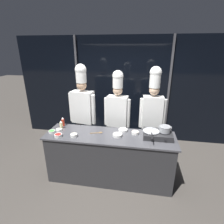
{
  "coord_description": "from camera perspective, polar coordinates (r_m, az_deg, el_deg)",
  "views": [
    {
      "loc": [
        0.51,
        -2.74,
        2.39
      ],
      "look_at": [
        0.0,
        0.25,
        1.28
      ],
      "focal_mm": 28.0,
      "sensor_mm": 36.0,
      "label": 1
    }
  ],
  "objects": [
    {
      "name": "chef_head",
      "position": [
        3.8,
        -9.51,
        1.81
      ],
      "size": [
        0.6,
        0.31,
        2.1
      ],
      "rotation": [
        0.0,
        0.0,
        2.98
      ],
      "color": "#232326",
      "rests_on": "ground_plane"
    },
    {
      "name": "portable_stove",
      "position": [
        3.17,
        14.65,
        -7.05
      ],
      "size": [
        0.49,
        0.39,
        0.11
      ],
      "color": "#28282B",
      "rests_on": "demo_counter"
    },
    {
      "name": "prep_bowl_scallions",
      "position": [
        3.42,
        -19.02,
        -5.98
      ],
      "size": [
        0.13,
        0.13,
        0.04
      ],
      "color": "white",
      "rests_on": "demo_counter"
    },
    {
      "name": "prep_bowl_bell_pepper",
      "position": [
        3.22,
        -17.16,
        -7.25
      ],
      "size": [
        0.13,
        0.13,
        0.05
      ],
      "color": "white",
      "rests_on": "demo_counter"
    },
    {
      "name": "demo_counter",
      "position": [
        3.39,
        -0.73,
        -14.47
      ],
      "size": [
        2.33,
        0.67,
        0.93
      ],
      "color": "#2D2D30",
      "rests_on": "ground_plane"
    },
    {
      "name": "stock_pot",
      "position": [
        3.14,
        16.88,
        -5.31
      ],
      "size": [
        0.22,
        0.19,
        0.11
      ],
      "color": "#93969B",
      "rests_on": "portable_stove"
    },
    {
      "name": "prep_bowl_garlic",
      "position": [
        3.45,
        -16.93,
        -5.55
      ],
      "size": [
        0.11,
        0.11,
        0.04
      ],
      "color": "white",
      "rests_on": "demo_counter"
    },
    {
      "name": "squeeze_bottle_oil",
      "position": [
        3.51,
        -16.27,
        -3.99
      ],
      "size": [
        0.06,
        0.06,
        0.16
      ],
      "color": "beige",
      "rests_on": "demo_counter"
    },
    {
      "name": "prep_bowl_noodles",
      "position": [
        3.15,
        -12.37,
        -7.38
      ],
      "size": [
        0.12,
        0.12,
        0.05
      ],
      "color": "white",
      "rests_on": "demo_counter"
    },
    {
      "name": "chef_sous",
      "position": [
        3.68,
        1.79,
        0.56
      ],
      "size": [
        0.56,
        0.26,
        1.99
      ],
      "rotation": [
        0.0,
        0.0,
        3.04
      ],
      "color": "#232326",
      "rests_on": "ground_plane"
    },
    {
      "name": "prep_bowl_shrimp",
      "position": [
        3.21,
        7.58,
        -6.65
      ],
      "size": [
        0.13,
        0.13,
        0.05
      ],
      "color": "white",
      "rests_on": "demo_counter"
    },
    {
      "name": "squeeze_bottle_chili",
      "position": [
        3.61,
        -15.72,
        -3.05
      ],
      "size": [
        0.05,
        0.05,
        0.19
      ],
      "color": "red",
      "rests_on": "demo_counter"
    },
    {
      "name": "chef_line",
      "position": [
        3.61,
        13.13,
        0.85
      ],
      "size": [
        0.52,
        0.22,
        2.08
      ],
      "rotation": [
        0.0,
        0.0,
        3.16
      ],
      "color": "#232326",
      "rests_on": "ground_plane"
    },
    {
      "name": "prep_bowl_onion",
      "position": [
        3.1,
        1.82,
        -7.46
      ],
      "size": [
        0.17,
        0.17,
        0.05
      ],
      "color": "white",
      "rests_on": "demo_counter"
    },
    {
      "name": "frying_pan",
      "position": [
        3.13,
        12.71,
        -5.8
      ],
      "size": [
        0.29,
        0.5,
        0.04
      ],
      "color": "#ADAFB5",
      "rests_on": "portable_stove"
    },
    {
      "name": "serving_spoon_slotted",
      "position": [
        3.23,
        -4.37,
        -6.73
      ],
      "size": [
        0.23,
        0.1,
        0.02
      ],
      "color": "olive",
      "rests_on": "demo_counter"
    },
    {
      "name": "ground_plane",
      "position": [
        3.68,
        -0.69,
        -20.45
      ],
      "size": [
        24.0,
        24.0,
        0.0
      ],
      "primitive_type": "plane",
      "color": "#47423D"
    },
    {
      "name": "prep_bowl_rice",
      "position": [
        3.3,
        3.63,
        -5.82
      ],
      "size": [
        0.17,
        0.17,
        0.04
      ],
      "color": "white",
      "rests_on": "demo_counter"
    },
    {
      "name": "window_wall_back",
      "position": [
        4.66,
        3.14,
        7.21
      ],
      "size": [
        5.62,
        0.09,
        2.7
      ],
      "color": "black",
      "rests_on": "ground_plane"
    }
  ]
}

